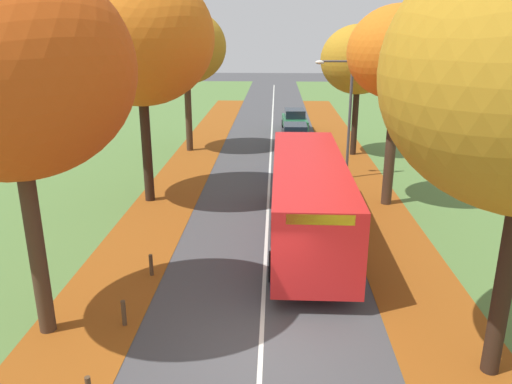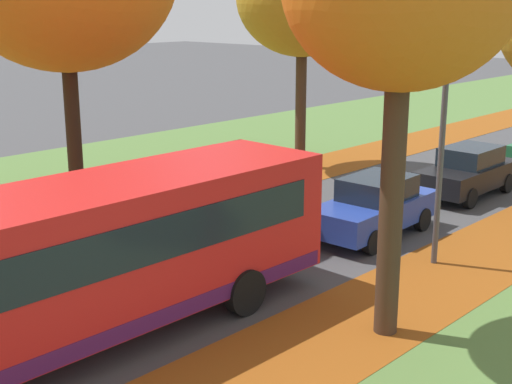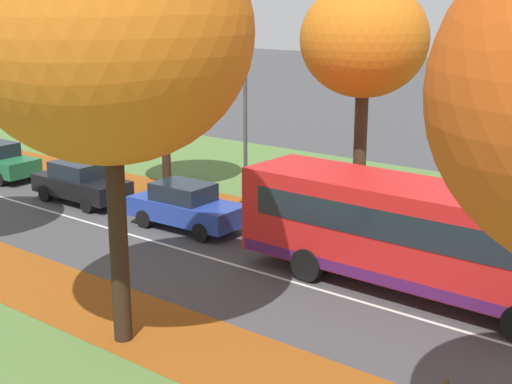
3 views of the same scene
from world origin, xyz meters
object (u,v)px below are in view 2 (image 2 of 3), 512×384
bus (86,256)px  car_black_following (468,171)px  streetlamp_right (431,109)px  car_blue_lead (374,206)px

bus → car_black_following: (0.06, 14.50, -0.89)m
bus → car_black_following: size_ratio=2.48×
streetlamp_right → car_black_following: streetlamp_right is taller
streetlamp_right → car_blue_lead: size_ratio=1.41×
car_blue_lead → car_black_following: 5.58m
streetlamp_right → bus: bearing=-105.0°
car_blue_lead → car_black_following: (-0.15, 5.57, 0.00)m
bus → car_blue_lead: (0.20, 8.93, -0.89)m
car_blue_lead → car_black_following: size_ratio=1.01×
car_blue_lead → bus: bearing=-91.3°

